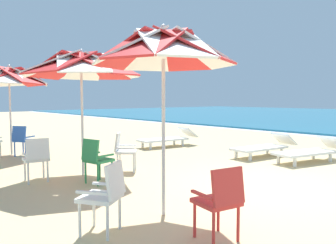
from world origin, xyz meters
The scene contains 13 objects.
ground_plane centered at (0.00, 0.00, 0.00)m, with size 80.00×80.00×0.00m, color #D3B784.
beach_umbrella_0 centered at (-0.20, -2.30, 2.27)m, with size 2.00×2.00×2.62m.
plastic_chair_0 centered at (0.89, -2.38, 0.50)m, with size 0.54×0.51×0.87m.
plastic_chair_1 centered at (-0.15, -3.24, 0.50)m, with size 0.63×0.62×0.87m.
beach_umbrella_1 centered at (-3.18, -2.03, 2.30)m, with size 2.51×2.51×2.65m.
plastic_chair_2 centered at (-2.90, -1.19, 0.50)m, with size 0.63×0.63×0.87m.
plastic_chair_3 centered at (-2.32, -2.19, 0.50)m, with size 0.52×0.55×0.87m.
plastic_chair_4 centered at (-3.17, -3.00, 0.50)m, with size 0.52×0.49×0.87m.
beach_umbrella_2 centered at (-6.90, -2.44, 2.23)m, with size 2.23×2.23×2.59m.
plastic_chair_5 centered at (-6.38, -2.29, 0.50)m, with size 0.62×0.63×0.87m.
sun_lounger_1 centered at (-0.68, 3.03, 0.28)m, with size 1.11×2.23×0.62m.
sun_lounger_2 centered at (-1.92, 2.86, 0.28)m, with size 0.90×2.21×0.62m.
sun_lounger_3 centered at (-5.14, 2.06, 0.28)m, with size 0.88×2.21×0.62m.
Camera 1 is at (3.26, -5.20, 1.62)m, focal length 35.24 mm.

